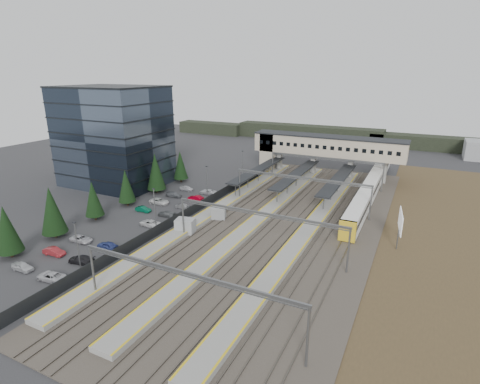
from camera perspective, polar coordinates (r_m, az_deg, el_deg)
The scene contains 15 objects.
ground at distance 71.91m, azimuth -3.60°, elevation -4.72°, with size 220.00×220.00×0.00m, color #2B2B2D.
office_building at distance 99.27m, azimuth -18.69°, elevation 8.07°, with size 24.30×18.30×24.30m.
conifer_row at distance 80.28m, azimuth -18.85°, elevation 0.44°, with size 4.42×49.82×9.50m.
car_park at distance 73.82m, azimuth -15.18°, elevation -4.23°, with size 10.48×44.58×1.29m.
lampposts at distance 75.43m, azimuth -8.48°, elevation -0.27°, with size 0.50×53.25×8.07m.
fence at distance 78.68m, azimuth -5.93°, elevation -1.96°, with size 0.08×90.00×2.00m.
relay_cabin_near at distance 67.57m, azimuth -8.33°, elevation -5.18°, with size 3.69×3.02×2.71m.
relay_cabin_far at distance 73.24m, azimuth -3.27°, elevation -3.25°, with size 3.26×3.00×2.44m.
rail_corridor at distance 72.25m, azimuth 4.85°, elevation -4.39°, with size 34.00×90.00×0.92m.
canopies at distance 91.54m, azimuth 8.62°, elevation 2.73°, with size 23.10×30.00×3.28m.
footbridge at distance 104.52m, azimuth 11.65°, elevation 6.73°, with size 40.40×6.40×11.20m.
gantries at distance 67.62m, azimuth 6.45°, elevation -0.87°, with size 28.40×62.28×7.17m.
train at distance 92.96m, azimuth 19.44°, elevation 0.91°, with size 2.85×59.47×3.58m.
billboard at distance 67.86m, azimuth 23.25°, elevation -4.24°, with size 0.96×6.40×5.54m.
treeline_far at distance 152.00m, azimuth 22.47°, elevation 7.29°, with size 170.00×19.00×7.00m.
Camera 1 is at (33.26, -57.38, 27.80)m, focal length 28.00 mm.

